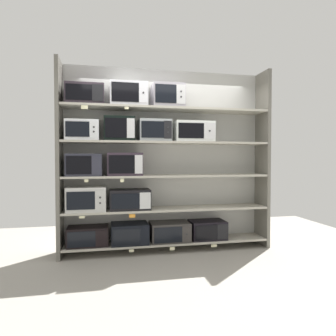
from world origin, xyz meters
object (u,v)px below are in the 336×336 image
Objects in this scene: microwave_10 at (154,131)px; microwave_11 at (193,132)px; microwave_0 at (88,236)px; microwave_8 at (83,131)px; microwave_1 at (130,233)px; microwave_2 at (169,231)px; microwave_13 at (128,95)px; microwave_7 at (125,164)px; microwave_4 at (87,199)px; microwave_5 at (130,199)px; microwave_9 at (119,129)px; microwave_3 at (207,230)px; microwave_6 at (84,165)px; microwave_14 at (167,97)px; microwave_12 at (85,95)px.

microwave_10 is 0.58m from microwave_11.
microwave_8 is (-0.06, 0.00, 1.46)m from microwave_0.
microwave_1 is 0.58m from microwave_2.
microwave_13 reaches higher than microwave_8.
microwave_7 is 1.07× the size of microwave_10.
microwave_0 is at bearing -1.29° from microwave_4.
microwave_1 is 1.00× the size of microwave_13.
microwave_7 is at bearing 179.93° from microwave_13.
microwave_1 is 0.91× the size of microwave_5.
microwave_5 is at bearing 4.50° from microwave_1.
microwave_8 is 0.99m from microwave_10.
microwave_0 is 1.32× the size of microwave_9.
microwave_1 is 1.17m from microwave_3.
microwave_0 is 1.07× the size of microwave_1.
microwave_1 is 1.09× the size of microwave_6.
microwave_14 is (-0.03, 0.00, 1.97)m from microwave_2.
microwave_12 reaches higher than microwave_9.
microwave_6 is 0.47m from microwave_8.
microwave_9 is 0.65m from microwave_12.
microwave_2 is at bearing -0.00° from microwave_6.
microwave_14 is (0.19, -0.00, 0.50)m from microwave_10.
microwave_12 is at bearing -180.00° from microwave_5.
microwave_5 is at bearing 0.10° from microwave_9.
microwave_13 is 0.56m from microwave_14.
microwave_4 is at bearing 0.45° from microwave_12.
microwave_11 is at bearing 179.94° from microwave_3.
microwave_4 is (-0.59, 0.00, 0.51)m from microwave_1.
microwave_6 is at bearing -179.16° from microwave_12.
microwave_8 is at bearing 179.99° from microwave_3.
microwave_5 is 1.20× the size of microwave_6.
microwave_7 is 0.94× the size of microwave_13.
microwave_12 is at bearing 179.97° from microwave_1.
microwave_8 is at bearing 179.78° from microwave_0.
microwave_12 is (-0.53, 0.00, 0.95)m from microwave_7.
microwave_8 is at bearing -179.95° from microwave_12.
microwave_4 is at bearing 179.98° from microwave_2.
microwave_12 is at bearing -179.55° from microwave_4.
microwave_7 is at bearing 179.99° from microwave_2.
microwave_14 is at bearing 0.01° from microwave_7.
microwave_4 is at bearing 0.71° from microwave_6.
microwave_5 is (-1.16, 0.00, 0.49)m from microwave_3.
microwave_3 is at bearing -0.06° from microwave_11.
microwave_8 is (-0.63, 0.00, 1.45)m from microwave_1.
microwave_5 is at bearing 0.00° from microwave_8.
microwave_2 is 1.09× the size of microwave_13.
microwave_9 is at bearing -179.98° from microwave_10.
microwave_12 reaches higher than microwave_1.
microwave_3 is 2.06m from microwave_14.
microwave_2 is at bearing -179.94° from microwave_11.
microwave_5 is at bearing 0.03° from microwave_0.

